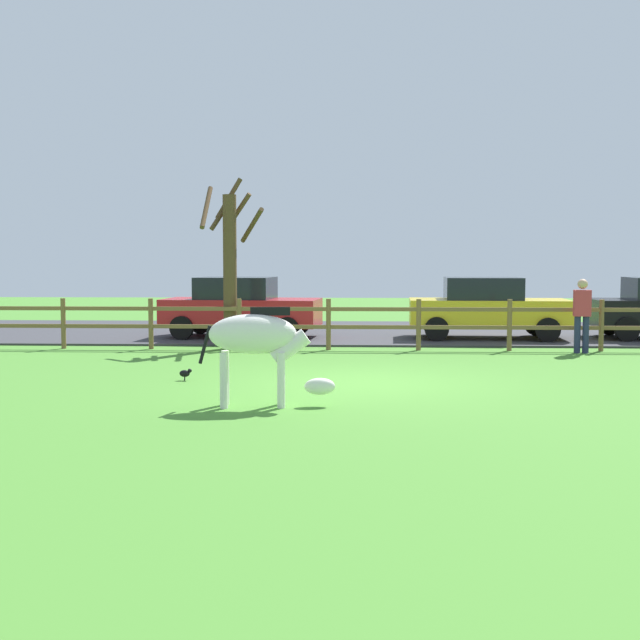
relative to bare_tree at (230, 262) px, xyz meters
name	(u,v)px	position (x,y,z in m)	size (l,w,h in m)	color
ground_plane	(361,383)	(3.02, -5.24, -2.02)	(60.00, 60.00, 0.00)	#47842D
parking_asphalt	(359,332)	(3.02, 4.06, -1.99)	(28.00, 7.40, 0.05)	#38383D
paddock_fence	(329,321)	(2.30, -0.24, -1.35)	(20.66, 0.11, 1.17)	brown
bare_tree	(230,262)	(0.00, 0.00, 0.00)	(1.43, 1.39, 3.98)	#513A23
zebra	(259,341)	(1.56, -7.52, -1.09)	(1.94, 0.58, 1.41)	white
crow_on_grass	(185,373)	(0.00, -5.11, -1.89)	(0.21, 0.10, 0.20)	black
parked_car_red	(240,307)	(-0.07, 2.18, -1.17)	(4.14, 2.18, 1.56)	red
parked_car_yellow	(487,307)	(6.28, 2.18, -1.17)	(4.07, 2.03, 1.56)	yellow
visitor_near_fence	(582,312)	(7.91, -0.66, -1.11)	(0.38, 0.25, 1.64)	#232847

